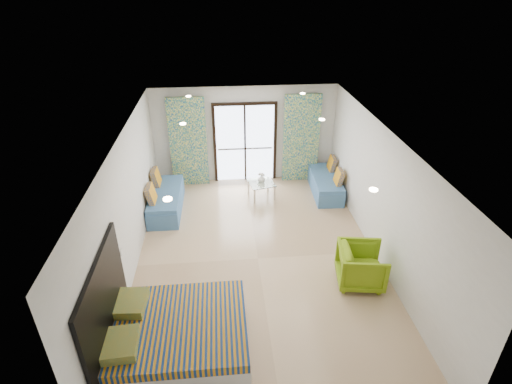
{
  "coord_description": "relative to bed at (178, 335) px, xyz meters",
  "views": [
    {
      "loc": [
        -0.66,
        -6.65,
        5.29
      ],
      "look_at": [
        0.04,
        0.83,
        1.15
      ],
      "focal_mm": 28.0,
      "sensor_mm": 36.0,
      "label": 1
    }
  ],
  "objects": [
    {
      "name": "floor",
      "position": [
        1.48,
        2.17,
        -0.31
      ],
      "size": [
        5.0,
        7.5,
        0.01
      ],
      "primitive_type": null,
      "color": "#9F805F",
      "rests_on": "ground"
    },
    {
      "name": "ceiling",
      "position": [
        1.48,
        2.17,
        2.39
      ],
      "size": [
        5.0,
        7.5,
        0.01
      ],
      "primitive_type": null,
      "color": "silver",
      "rests_on": "ground"
    },
    {
      "name": "wall_back",
      "position": [
        1.48,
        5.92,
        1.04
      ],
      "size": [
        5.0,
        0.01,
        2.7
      ],
      "primitive_type": null,
      "color": "silver",
      "rests_on": "ground"
    },
    {
      "name": "wall_front",
      "position": [
        1.48,
        -1.58,
        1.04
      ],
      "size": [
        5.0,
        0.01,
        2.7
      ],
      "primitive_type": null,
      "color": "silver",
      "rests_on": "ground"
    },
    {
      "name": "wall_left",
      "position": [
        -1.02,
        2.17,
        1.04
      ],
      "size": [
        0.01,
        7.5,
        2.7
      ],
      "primitive_type": null,
      "color": "silver",
      "rests_on": "ground"
    },
    {
      "name": "wall_right",
      "position": [
        3.98,
        2.17,
        1.04
      ],
      "size": [
        0.01,
        7.5,
        2.7
      ],
      "primitive_type": null,
      "color": "silver",
      "rests_on": "ground"
    },
    {
      "name": "balcony_door",
      "position": [
        1.48,
        5.89,
        0.95
      ],
      "size": [
        1.76,
        0.08,
        2.28
      ],
      "color": "black",
      "rests_on": "floor"
    },
    {
      "name": "balcony_rail",
      "position": [
        1.48,
        5.9,
        0.64
      ],
      "size": [
        1.52,
        0.03,
        0.04
      ],
      "primitive_type": "cube",
      "color": "#595451",
      "rests_on": "balcony_door"
    },
    {
      "name": "curtain_left",
      "position": [
        -0.07,
        5.74,
        0.94
      ],
      "size": [
        1.0,
        0.1,
        2.5
      ],
      "primitive_type": "cube",
      "color": "silver",
      "rests_on": "floor"
    },
    {
      "name": "curtain_right",
      "position": [
        3.03,
        5.74,
        0.94
      ],
      "size": [
        1.0,
        0.1,
        2.5
      ],
      "primitive_type": "cube",
      "color": "silver",
      "rests_on": "floor"
    },
    {
      "name": "downlight_a",
      "position": [
        0.08,
        0.17,
        2.36
      ],
      "size": [
        0.12,
        0.12,
        0.02
      ],
      "primitive_type": "cylinder",
      "color": "#FFE0B2",
      "rests_on": "ceiling"
    },
    {
      "name": "downlight_b",
      "position": [
        2.88,
        0.17,
        2.36
      ],
      "size": [
        0.12,
        0.12,
        0.02
      ],
      "primitive_type": "cylinder",
      "color": "#FFE0B2",
      "rests_on": "ceiling"
    },
    {
      "name": "downlight_c",
      "position": [
        0.08,
        3.17,
        2.36
      ],
      "size": [
        0.12,
        0.12,
        0.02
      ],
      "primitive_type": "cylinder",
      "color": "#FFE0B2",
      "rests_on": "ceiling"
    },
    {
      "name": "downlight_d",
      "position": [
        2.88,
        3.17,
        2.36
      ],
      "size": [
        0.12,
        0.12,
        0.02
      ],
      "primitive_type": "cylinder",
      "color": "#FFE0B2",
      "rests_on": "ceiling"
    },
    {
      "name": "downlight_e",
      "position": [
        0.08,
        5.17,
        2.36
      ],
      "size": [
        0.12,
        0.12,
        0.02
      ],
      "primitive_type": "cylinder",
      "color": "#FFE0B2",
      "rests_on": "ceiling"
    },
    {
      "name": "downlight_f",
      "position": [
        2.88,
        5.17,
        2.36
      ],
      "size": [
        0.12,
        0.12,
        0.02
      ],
      "primitive_type": "cylinder",
      "color": "#FFE0B2",
      "rests_on": "ceiling"
    },
    {
      "name": "headboard",
      "position": [
        -0.98,
        -0.0,
        0.74
      ],
      "size": [
        0.06,
        2.1,
        1.5
      ],
      "primitive_type": "cube",
      "color": "black",
      "rests_on": "floor"
    },
    {
      "name": "switch_plate",
      "position": [
        -0.99,
        1.25,
        0.74
      ],
      "size": [
        0.02,
        0.1,
        0.1
      ],
      "primitive_type": "cube",
      "color": "silver",
      "rests_on": "wall_left"
    },
    {
      "name": "bed",
      "position": [
        0.0,
        0.0,
        0.0
      ],
      "size": [
        2.13,
        1.74,
        0.73
      ],
      "color": "silver",
      "rests_on": "floor"
    },
    {
      "name": "daybed_left",
      "position": [
        -0.64,
        4.35,
        -0.02
      ],
      "size": [
        0.75,
        1.9,
        0.94
      ],
      "rotation": [
        0.0,
        0.0,
        -0.01
      ],
      "color": "#3D6593",
      "rests_on": "floor"
    },
    {
      "name": "daybed_right",
      "position": [
        3.59,
        4.9,
        -0.04
      ],
      "size": [
        0.76,
        1.79,
        0.87
      ],
      "rotation": [
        0.0,
        0.0,
        -0.04
      ],
      "color": "#3D6593",
      "rests_on": "floor"
    },
    {
      "name": "coffee_table",
      "position": [
        1.83,
        4.81,
        0.07
      ],
      "size": [
        0.76,
        0.76,
        0.73
      ],
      "rotation": [
        0.0,
        0.0,
        0.21
      ],
      "color": "silver",
      "rests_on": "floor"
    },
    {
      "name": "vase",
      "position": [
        1.83,
        4.85,
        0.22
      ],
      "size": [
        0.22,
        0.23,
        0.21
      ],
      "primitive_type": "imported",
      "rotation": [
        0.0,
        0.0,
        -0.09
      ],
      "color": "white",
      "rests_on": "coffee_table"
    },
    {
      "name": "armchair",
      "position": [
        3.37,
        1.28,
        0.13
      ],
      "size": [
        0.91,
        0.95,
        0.87
      ],
      "primitive_type": "imported",
      "rotation": [
        0.0,
        0.0,
        1.42
      ],
      "color": "#779B14",
      "rests_on": "floor"
    }
  ]
}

